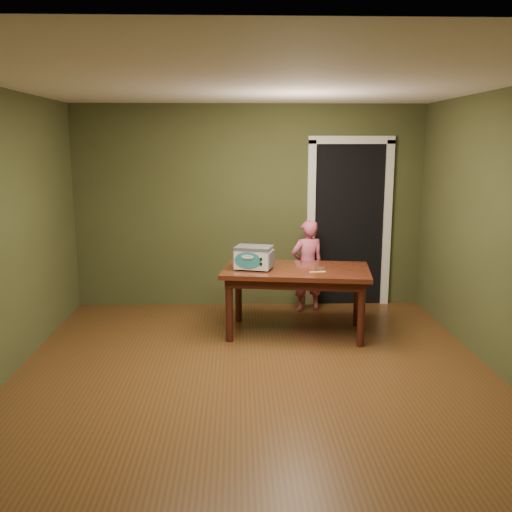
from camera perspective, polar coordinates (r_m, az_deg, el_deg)
The scene contains 8 objects.
floor at distance 5.29m, azimuth -0.06°, elevation -12.30°, with size 5.00×5.00×0.00m, color #563618.
room_shell at distance 4.87m, azimuth -0.07°, elevation 6.45°, with size 4.52×5.02×2.61m.
doorway at distance 7.84m, azimuth 8.85°, elevation 3.36°, with size 1.10×0.66×2.25m.
dining_table at distance 6.34m, azimuth 4.04°, elevation -2.12°, with size 1.71×1.12×0.75m.
toy_oven at distance 6.23m, azimuth -0.23°, elevation -0.08°, with size 0.47×0.37×0.26m.
baking_pan at distance 6.30m, azimuth 6.54°, elevation -1.21°, with size 0.10×0.10×0.02m.
spatula at distance 6.15m, azimuth 6.16°, elevation -1.59°, with size 0.18×0.03×0.01m, color #ECD766.
child at distance 7.23m, azimuth 5.17°, elevation -0.99°, with size 0.43×0.28×1.17m, color #DD5B7D.
Camera 1 is at (-0.15, -4.85, 2.12)m, focal length 40.00 mm.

